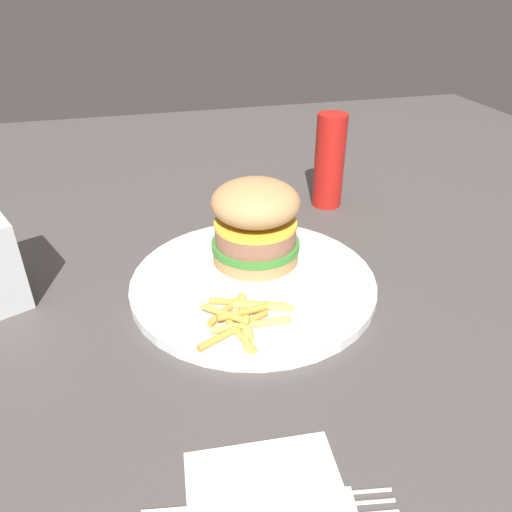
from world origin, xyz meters
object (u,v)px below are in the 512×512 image
object	(u,v)px
napkin	(270,510)
ketchup_bottle	(329,161)
fork	(272,507)
fries_pile	(242,318)
plate	(256,283)
sandwich	(256,222)

from	to	relation	value
napkin	ketchup_bottle	size ratio (longest dim) A/B	0.79
fork	ketchup_bottle	bearing A→B (deg)	154.17
fries_pile	plate	bearing A→B (deg)	155.37
fries_pile	ketchup_bottle	distance (m)	0.33
sandwich	napkin	world-z (taller)	sandwich
sandwich	ketchup_bottle	xyz separation A→B (m)	(-0.15, 0.15, 0.01)
napkin	plate	bearing A→B (deg)	167.39
plate	sandwich	distance (m)	0.07
fork	plate	bearing A→B (deg)	167.73
plate	fries_pile	distance (m)	0.08
plate	fries_pile	xyz separation A→B (m)	(0.07, -0.03, 0.01)
fries_pile	fork	world-z (taller)	fries_pile
fork	ketchup_bottle	size ratio (longest dim) A/B	1.25
fork	sandwich	bearing A→B (deg)	167.50
fries_pile	napkin	world-z (taller)	fries_pile
plate	ketchup_bottle	world-z (taller)	ketchup_bottle
napkin	ketchup_bottle	distance (m)	0.51
plate	fork	xyz separation A→B (m)	(0.26, -0.06, -0.00)
ketchup_bottle	napkin	bearing A→B (deg)	-26.01
fries_pile	napkin	xyz separation A→B (m)	(0.19, -0.03, -0.02)
fork	ketchup_bottle	distance (m)	0.50
plate	ketchup_bottle	distance (m)	0.26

